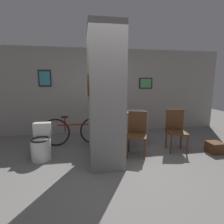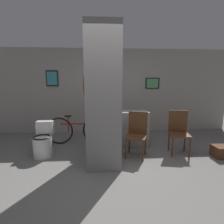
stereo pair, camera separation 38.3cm
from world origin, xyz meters
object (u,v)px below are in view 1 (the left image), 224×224
(toilet, at_px, (42,144))
(bottle_tall, at_px, (108,107))
(chair_by_doorway, at_px, (176,128))
(bicycle, at_px, (75,131))
(chair_near_pillar, at_px, (137,132))

(toilet, height_order, bottle_tall, bottle_tall)
(chair_by_doorway, bearing_deg, bicycle, 172.68)
(chair_by_doorway, xyz_separation_m, bottle_tall, (-1.52, 0.53, 0.48))
(toilet, height_order, chair_near_pillar, chair_near_pillar)
(bicycle, bearing_deg, bottle_tall, -13.93)
(chair_by_doorway, height_order, bottle_tall, bottle_tall)
(chair_by_doorway, bearing_deg, toilet, -170.63)
(chair_by_doorway, distance_m, bicycle, 2.47)
(chair_near_pillar, xyz_separation_m, bottle_tall, (-0.54, 0.63, 0.48))
(bicycle, relative_size, bottle_tall, 5.12)
(chair_by_doorway, bearing_deg, bottle_tall, 170.81)
(chair_near_pillar, distance_m, bicycle, 1.61)
(toilet, relative_size, chair_by_doorway, 0.76)
(chair_near_pillar, bearing_deg, toilet, -162.14)
(chair_near_pillar, height_order, bottle_tall, bottle_tall)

